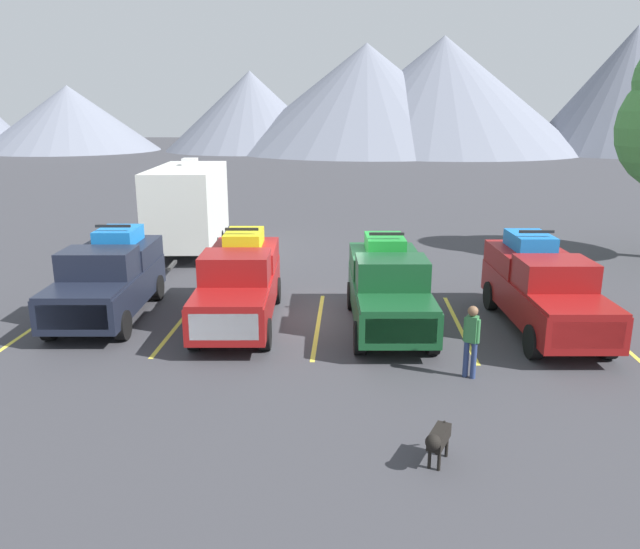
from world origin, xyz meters
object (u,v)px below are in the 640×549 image
at_px(pickup_truck_a, 109,277).
at_px(pickup_truck_d, 542,287).
at_px(pickup_truck_b, 240,282).
at_px(pickup_truck_c, 388,287).
at_px(person_a, 471,337).
at_px(camper_trailer_a, 188,204).
at_px(dog, 437,440).

bearing_deg(pickup_truck_a, pickup_truck_d, -2.06).
height_order(pickup_truck_b, pickup_truck_d, pickup_truck_d).
bearing_deg(pickup_truck_a, pickup_truck_b, -4.37).
height_order(pickup_truck_b, pickup_truck_c, pickup_truck_b).
xyz_separation_m(pickup_truck_c, person_a, (1.68, -3.36, -0.18)).
distance_m(pickup_truck_c, pickup_truck_d, 4.24).
bearing_deg(pickup_truck_b, pickup_truck_c, -3.36).
height_order(camper_trailer_a, dog, camper_trailer_a).
bearing_deg(person_a, pickup_truck_a, 158.29).
bearing_deg(pickup_truck_d, camper_trailer_a, 143.46).
height_order(pickup_truck_c, person_a, pickup_truck_c).
relative_size(pickup_truck_d, person_a, 3.39).
relative_size(pickup_truck_a, person_a, 3.13).
height_order(person_a, dog, person_a).
bearing_deg(pickup_truck_b, pickup_truck_d, -0.98).
bearing_deg(pickup_truck_b, person_a, -31.50).
xyz_separation_m(pickup_truck_c, pickup_truck_d, (4.24, 0.10, 0.03)).
height_order(pickup_truck_a, person_a, pickup_truck_a).
xyz_separation_m(pickup_truck_c, camper_trailer_a, (-7.98, 9.16, 0.89)).
relative_size(pickup_truck_a, dog, 5.88).
bearing_deg(pickup_truck_a, camper_trailer_a, 88.95).
xyz_separation_m(pickup_truck_d, person_a, (-2.56, -3.46, -0.21)).
bearing_deg(camper_trailer_a, pickup_truck_d, -36.54).
xyz_separation_m(camper_trailer_a, person_a, (9.66, -12.52, -1.07)).
xyz_separation_m(pickup_truck_a, pickup_truck_b, (3.93, -0.30, 0.00)).
height_order(pickup_truck_c, dog, pickup_truck_c).
bearing_deg(pickup_truck_b, dog, -57.33).
bearing_deg(person_a, dog, -108.36).
height_order(pickup_truck_a, pickup_truck_d, pickup_truck_d).
distance_m(pickup_truck_c, camper_trailer_a, 12.18).
bearing_deg(dog, pickup_truck_a, 138.59).
bearing_deg(camper_trailer_a, pickup_truck_c, -48.94).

